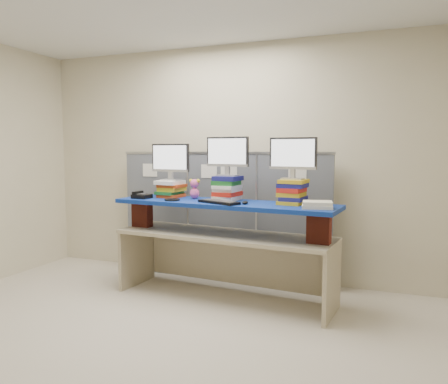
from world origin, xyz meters
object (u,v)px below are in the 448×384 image
at_px(monitor_right, 293,156).
at_px(desk_phone, 141,196).
at_px(monitor_left, 170,160).
at_px(monitor_center, 227,154).
at_px(blue_board, 224,204).
at_px(keyboard, 219,202).
at_px(desk, 224,247).

relative_size(monitor_right, desk_phone, 2.49).
xyz_separation_m(monitor_left, monitor_center, (0.70, -0.06, 0.07)).
height_order(monitor_right, desk_phone, monitor_right).
relative_size(blue_board, monitor_center, 4.99).
bearing_deg(monitor_center, desk_phone, -165.54).
height_order(monitor_left, monitor_right, monitor_right).
bearing_deg(blue_board, monitor_right, 9.76).
relative_size(monitor_left, monitor_center, 1.00).
xyz_separation_m(monitor_center, desk_phone, (-0.95, -0.16, -0.46)).
bearing_deg(keyboard, desk, 115.07).
xyz_separation_m(blue_board, monitor_center, (-0.01, 0.12, 0.51)).
xyz_separation_m(blue_board, desk_phone, (-0.96, -0.04, 0.05)).
bearing_deg(monitor_right, keyboard, -158.34).
relative_size(monitor_right, keyboard, 0.98).
distance_m(monitor_left, desk_phone, 0.51).
bearing_deg(desk, desk_phone, -172.68).
bearing_deg(blue_board, monitor_center, 98.67).
distance_m(blue_board, keyboard, 0.15).
height_order(blue_board, monitor_left, monitor_left).
height_order(desk, keyboard, keyboard).
relative_size(monitor_left, monitor_right, 1.00).
bearing_deg(desk, monitor_right, 9.76).
bearing_deg(desk_phone, monitor_center, 12.35).
bearing_deg(monitor_left, blue_board, -9.28).
relative_size(blue_board, desk_phone, 12.41).
bearing_deg(monitor_right, monitor_left, 180.00).
bearing_deg(monitor_right, blue_board, -170.24).
bearing_deg(blue_board, desk, -98.87).
height_order(desk, monitor_right, monitor_right).
xyz_separation_m(desk, monitor_right, (0.70, 0.06, 0.94)).
relative_size(blue_board, keyboard, 4.89).
height_order(desk, blue_board, blue_board).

